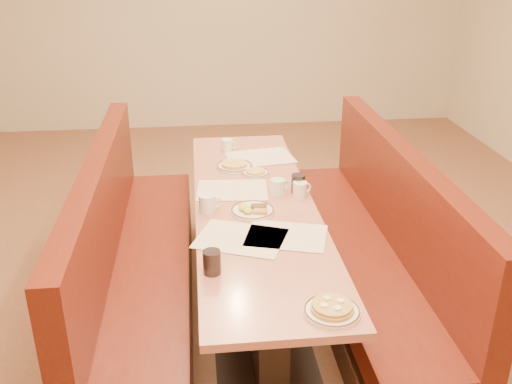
{
  "coord_description": "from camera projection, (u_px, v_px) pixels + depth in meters",
  "views": [
    {
      "loc": [
        -0.33,
        -3.01,
        2.17
      ],
      "look_at": [
        0.0,
        -0.06,
        0.85
      ],
      "focal_mm": 40.0,
      "sensor_mm": 36.0,
      "label": 1
    }
  ],
  "objects": [
    {
      "name": "diner_table",
      "position": [
        255.0,
        259.0,
        3.5
      ],
      "size": [
        0.7,
        2.5,
        0.75
      ],
      "color": "black",
      "rests_on": "ground"
    },
    {
      "name": "placemat_far_right",
      "position": [
        260.0,
        157.0,
        4.05
      ],
      "size": [
        0.5,
        0.41,
        0.0
      ],
      "primitive_type": "cube",
      "rotation": [
        0.0,
        0.0,
        0.15
      ],
      "color": "#FBECC4",
      "rests_on": "diner_table"
    },
    {
      "name": "placemat_near_left",
      "position": [
        241.0,
        238.0,
        2.95
      ],
      "size": [
        0.54,
        0.47,
        0.0
      ],
      "primitive_type": "cube",
      "rotation": [
        0.0,
        0.0,
        -0.38
      ],
      "color": "#FBECC4",
      "rests_on": "diner_table"
    },
    {
      "name": "soda_tumbler_near",
      "position": [
        212.0,
        262.0,
        2.63
      ],
      "size": [
        0.08,
        0.08,
        0.12
      ],
      "color": "black",
      "rests_on": "diner_table"
    },
    {
      "name": "booth_right",
      "position": [
        371.0,
        254.0,
        3.58
      ],
      "size": [
        0.55,
        2.5,
        1.05
      ],
      "color": "#4C3326",
      "rests_on": "ground"
    },
    {
      "name": "ground",
      "position": [
        255.0,
        310.0,
        3.65
      ],
      "size": [
        8.0,
        8.0,
        0.0
      ],
      "primitive_type": "plane",
      "color": "#9E6647",
      "rests_on": "ground"
    },
    {
      "name": "placemat_near_right",
      "position": [
        286.0,
        236.0,
        2.98
      ],
      "size": [
        0.48,
        0.41,
        0.0
      ],
      "primitive_type": "cube",
      "rotation": [
        0.0,
        0.0,
        -0.29
      ],
      "color": "#FBECC4",
      "rests_on": "diner_table"
    },
    {
      "name": "eggs_plate",
      "position": [
        252.0,
        210.0,
        3.24
      ],
      "size": [
        0.25,
        0.25,
        0.05
      ],
      "rotation": [
        0.0,
        0.0,
        -0.24
      ],
      "color": "white",
      "rests_on": "diner_table"
    },
    {
      "name": "coffee_mug_d",
      "position": [
        227.0,
        145.0,
        4.17
      ],
      "size": [
        0.11,
        0.08,
        0.09
      ],
      "rotation": [
        0.0,
        0.0,
        -0.18
      ],
      "color": "white",
      "rests_on": "diner_table"
    },
    {
      "name": "booth_left",
      "position": [
        134.0,
        268.0,
        3.43
      ],
      "size": [
        0.55,
        2.5,
        1.05
      ],
      "color": "#4C3326",
      "rests_on": "ground"
    },
    {
      "name": "soda_tumbler_mid",
      "position": [
        298.0,
        184.0,
        3.48
      ],
      "size": [
        0.08,
        0.08,
        0.12
      ],
      "color": "black",
      "rests_on": "diner_table"
    },
    {
      "name": "extra_plate_far",
      "position": [
        234.0,
        165.0,
        3.87
      ],
      "size": [
        0.25,
        0.25,
        0.05
      ],
      "rotation": [
        0.0,
        0.0,
        -0.19
      ],
      "color": "white",
      "rests_on": "diner_table"
    },
    {
      "name": "coffee_mug_a",
      "position": [
        300.0,
        189.0,
        3.43
      ],
      "size": [
        0.12,
        0.09,
        0.09
      ],
      "rotation": [
        0.0,
        0.0,
        0.34
      ],
      "color": "white",
      "rests_on": "diner_table"
    },
    {
      "name": "pancake_plate",
      "position": [
        332.0,
        309.0,
        2.36
      ],
      "size": [
        0.24,
        0.24,
        0.05
      ],
      "rotation": [
        0.0,
        0.0,
        -0.12
      ],
      "color": "white",
      "rests_on": "diner_table"
    },
    {
      "name": "coffee_mug_b",
      "position": [
        208.0,
        203.0,
        3.23
      ],
      "size": [
        0.13,
        0.09,
        0.1
      ],
      "rotation": [
        0.0,
        0.0,
        0.09
      ],
      "color": "white",
      "rests_on": "diner_table"
    },
    {
      "name": "extra_plate_mid",
      "position": [
        255.0,
        172.0,
        3.76
      ],
      "size": [
        0.18,
        0.18,
        0.04
      ],
      "rotation": [
        0.0,
        0.0,
        -0.02
      ],
      "color": "white",
      "rests_on": "diner_table"
    },
    {
      "name": "placemat_far_left",
      "position": [
        232.0,
        190.0,
        3.52
      ],
      "size": [
        0.45,
        0.35,
        0.0
      ],
      "primitive_type": "cube",
      "rotation": [
        0.0,
        0.0,
        -0.08
      ],
      "color": "#FBECC4",
      "rests_on": "diner_table"
    },
    {
      "name": "coffee_mug_c",
      "position": [
        278.0,
        186.0,
        3.46
      ],
      "size": [
        0.12,
        0.09,
        0.1
      ],
      "rotation": [
        0.0,
        0.0,
        0.4
      ],
      "color": "white",
      "rests_on": "diner_table"
    }
  ]
}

